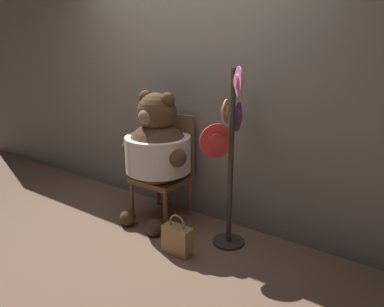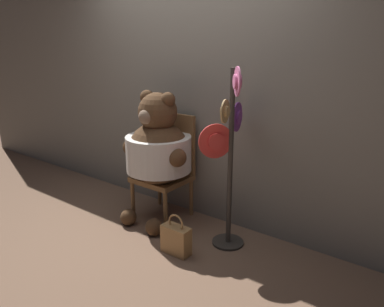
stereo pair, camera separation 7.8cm
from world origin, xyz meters
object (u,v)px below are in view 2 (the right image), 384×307
object	(u,v)px
handbag_on_ground	(176,239)
hat_display_rack	(228,152)
chair	(168,165)
teddy_bear	(158,149)

from	to	relation	value
handbag_on_ground	hat_display_rack	bearing A→B (deg)	55.29
chair	hat_display_rack	size ratio (longest dim) A/B	0.67
chair	teddy_bear	distance (m)	0.27
chair	handbag_on_ground	distance (m)	0.88
hat_display_rack	handbag_on_ground	world-z (taller)	hat_display_rack
teddy_bear	handbag_on_ground	bearing A→B (deg)	-35.85
hat_display_rack	handbag_on_ground	xyz separation A→B (m)	(-0.26, -0.37, -0.72)
chair	teddy_bear	bearing A→B (deg)	-79.41
teddy_bear	chair	bearing A→B (deg)	100.59
teddy_bear	handbag_on_ground	size ratio (longest dim) A/B	3.61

